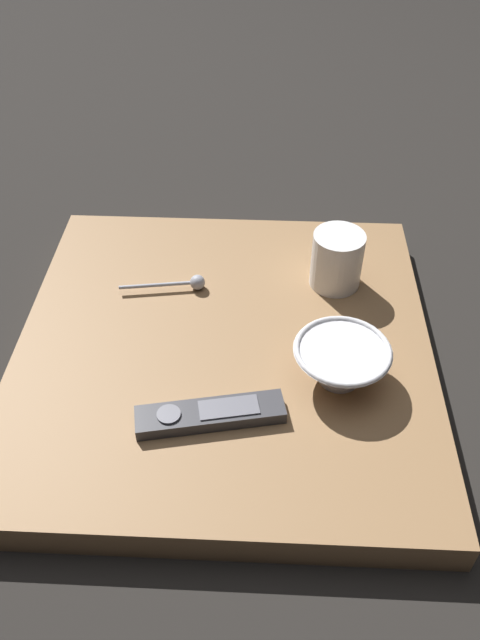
{
  "coord_description": "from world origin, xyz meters",
  "views": [
    {
      "loc": [
        0.66,
        0.05,
        0.71
      ],
      "look_at": [
        -0.02,
        0.02,
        0.07
      ],
      "focal_mm": 35.84,
      "sensor_mm": 36.0,
      "label": 1
    }
  ],
  "objects_px": {
    "coffee_mug": "(337,260)",
    "tv_remote_near": "(210,414)",
    "teaspoon": "(188,283)",
    "cereal_bowl": "(341,361)"
  },
  "relations": [
    {
      "from": "teaspoon",
      "to": "tv_remote_near",
      "type": "relative_size",
      "value": 0.68
    },
    {
      "from": "teaspoon",
      "to": "tv_remote_near",
      "type": "distance_m",
      "value": 0.27
    },
    {
      "from": "coffee_mug",
      "to": "teaspoon",
      "type": "bearing_deg",
      "value": -83.4
    },
    {
      "from": "coffee_mug",
      "to": "teaspoon",
      "type": "height_order",
      "value": "coffee_mug"
    },
    {
      "from": "coffee_mug",
      "to": "tv_remote_near",
      "type": "xyz_separation_m",
      "value": [
        0.29,
        -0.18,
        -0.04
      ]
    },
    {
      "from": "cereal_bowl",
      "to": "teaspoon",
      "type": "distance_m",
      "value": 0.29
    },
    {
      "from": "coffee_mug",
      "to": "cereal_bowl",
      "type": "bearing_deg",
      "value": -1.72
    },
    {
      "from": "cereal_bowl",
      "to": "coffee_mug",
      "type": "xyz_separation_m",
      "value": [
        -0.21,
        0.01,
        0.01
      ]
    },
    {
      "from": "tv_remote_near",
      "to": "teaspoon",
      "type": "bearing_deg",
      "value": -167.81
    },
    {
      "from": "coffee_mug",
      "to": "teaspoon",
      "type": "distance_m",
      "value": 0.24
    }
  ]
}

